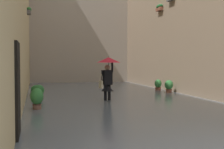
{
  "coord_description": "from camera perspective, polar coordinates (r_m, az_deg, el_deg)",
  "views": [
    {
      "loc": [
        3.38,
        4.42,
        1.78
      ],
      "look_at": [
        0.19,
        -8.59,
        1.22
      ],
      "focal_mm": 50.3,
      "sensor_mm": 36.0,
      "label": 1
    }
  ],
  "objects": [
    {
      "name": "person_wading",
      "position": [
        12.98,
        -0.75,
        0.77
      ],
      "size": [
        1.0,
        1.0,
        2.02
      ],
      "color": "#2D2319",
      "rests_on": "ground_plane"
    },
    {
      "name": "building_facade_left",
      "position": [
        16.64,
        15.91,
        12.77
      ],
      "size": [
        2.04,
        23.63,
        9.61
      ],
      "color": "gray",
      "rests_on": "ground_plane"
    },
    {
      "name": "potted_plant_near_right",
      "position": [
        14.15,
        -13.14,
        -3.1
      ],
      "size": [
        0.46,
        0.46,
        0.75
      ],
      "color": "#9E563D",
      "rests_on": "ground_plane"
    },
    {
      "name": "flood_water",
      "position": [
        14.73,
        -0.4,
        -4.23
      ],
      "size": [
        8.37,
        25.63,
        0.16
      ],
      "primitive_type": "cube",
      "color": "slate",
      "rests_on": "ground_plane"
    },
    {
      "name": "building_facade_far",
      "position": [
        25.28,
        -6.08,
        7.62
      ],
      "size": [
        11.17,
        1.8,
        8.17
      ],
      "primitive_type": "cube",
      "color": "#A89989",
      "rests_on": "ground_plane"
    },
    {
      "name": "potted_plant_mid_right",
      "position": [
        10.96,
        -13.49,
        -4.36
      ],
      "size": [
        0.44,
        0.44,
        0.88
      ],
      "color": "brown",
      "rests_on": "ground_plane"
    },
    {
      "name": "potted_plant_far_right",
      "position": [
        15.46,
        -13.55,
        -2.88
      ],
      "size": [
        0.54,
        0.54,
        0.65
      ],
      "color": "brown",
      "rests_on": "ground_plane"
    },
    {
      "name": "potted_plant_near_left",
      "position": [
        17.82,
        8.37,
        -2.02
      ],
      "size": [
        0.39,
        0.39,
        0.77
      ],
      "color": "brown",
      "rests_on": "ground_plane"
    },
    {
      "name": "ground_plane",
      "position": [
        14.74,
        -0.4,
        -4.54
      ],
      "size": [
        60.0,
        60.0,
        0.0
      ],
      "primitive_type": "plane",
      "color": "slate"
    },
    {
      "name": "potted_plant_mid_left",
      "position": [
        16.63,
        10.3,
        -2.19
      ],
      "size": [
        0.44,
        0.44,
        0.8
      ],
      "color": "brown",
      "rests_on": "ground_plane"
    }
  ]
}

